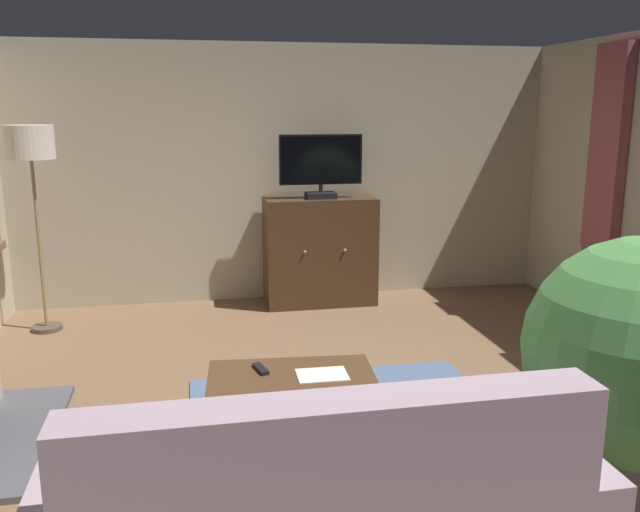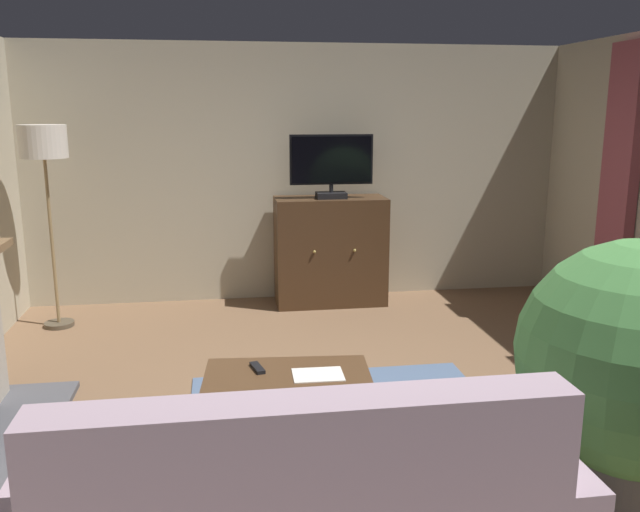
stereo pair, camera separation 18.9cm
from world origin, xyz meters
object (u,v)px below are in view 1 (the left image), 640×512
tv_cabinet (320,253)px  floor_lamp (31,156)px  tv_remote (261,369)px  coffee_table (291,382)px  television (321,164)px  side_chair_tucked_against_wall (610,302)px  folded_newspaper (322,375)px

tv_cabinet → floor_lamp: size_ratio=0.61×
tv_remote → coffee_table: bearing=46.6°
tv_cabinet → tv_remote: (-0.91, -2.75, -0.09)m
television → side_chair_tucked_against_wall: television is taller
tv_remote → floor_lamp: floor_lamp is taller
side_chair_tucked_against_wall → floor_lamp: (-4.50, 1.71, 1.07)m
tv_cabinet → television: bearing=-90.0°
floor_lamp → tv_remote: bearing=-54.3°
coffee_table → tv_remote: tv_remote is taller
television → coffee_table: television is taller
coffee_table → folded_newspaper: 0.19m
coffee_table → side_chair_tucked_against_wall: side_chair_tucked_against_wall is taller
television → side_chair_tucked_against_wall: size_ratio=0.89×
coffee_table → floor_lamp: floor_lamp is taller
side_chair_tucked_against_wall → tv_remote: bearing=-166.7°
floor_lamp → tv_cabinet: bearing=8.4°
coffee_table → folded_newspaper: folded_newspaper is taller
side_chair_tucked_against_wall → television: bearing=132.7°
television → floor_lamp: floor_lamp is taller
tv_remote → folded_newspaper: tv_remote is taller
tv_cabinet → tv_remote: 2.90m
coffee_table → floor_lamp: size_ratio=0.56×
coffee_table → television: bearing=75.3°
tv_cabinet → side_chair_tucked_against_wall: size_ratio=1.20×
tv_cabinet → coffee_table: tv_cabinet is taller
coffee_table → side_chair_tucked_against_wall: bearing=16.1°
tv_remote → folded_newspaper: bearing=54.3°
side_chair_tucked_against_wall → floor_lamp: bearing=159.2°
television → tv_remote: 3.02m
television → folded_newspaper: television is taller
tv_cabinet → coffee_table: (-0.73, -2.85, -0.15)m
coffee_table → tv_cabinet: bearing=75.6°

